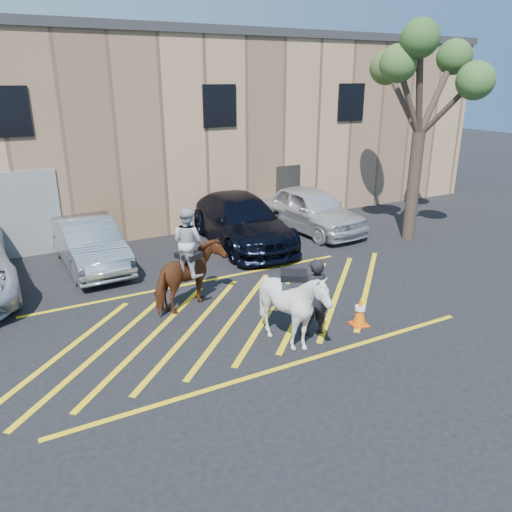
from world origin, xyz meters
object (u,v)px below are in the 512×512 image
car_white_suv (311,209)px  mounted_bay (189,269)px  car_blue_suv (241,220)px  car_silver_sedan (89,243)px  traffic_cone (360,311)px  handler (314,297)px  tree (425,74)px  saddled_white (293,307)px

car_white_suv → mounted_bay: bearing=-151.5°
car_blue_suv → car_silver_sedan: bearing=-177.5°
car_blue_suv → car_white_suv: size_ratio=1.19×
mounted_bay → traffic_cone: 4.30m
handler → mounted_bay: (-1.97, 2.63, 0.15)m
car_silver_sedan → mounted_bay: bearing=-71.2°
car_silver_sedan → tree: bearing=-15.4°
saddled_white → tree: tree is taller
car_white_suv → handler: 8.33m
mounted_bay → car_white_suv: bearing=33.1°
car_blue_suv → handler: handler is taller
traffic_cone → tree: tree is taller
car_white_suv → traffic_cone: (-3.40, -7.10, -0.46)m
handler → mounted_bay: size_ratio=0.70×
traffic_cone → tree: 9.21m
saddled_white → tree: size_ratio=0.31×
car_blue_suv → tree: size_ratio=0.79×
car_white_suv → traffic_cone: bearing=-120.2°
traffic_cone → tree: bearing=37.3°
car_silver_sedan → mounted_bay: (1.65, -4.28, 0.31)m
car_blue_suv → mounted_bay: (-3.51, -4.13, 0.22)m
car_silver_sedan → car_white_suv: bearing=-2.2°
car_silver_sedan → tree: size_ratio=0.62×
saddled_white → traffic_cone: (1.93, 0.07, -0.58)m
car_silver_sedan → traffic_cone: (4.84, -7.08, -0.39)m
car_silver_sedan → car_white_suv: car_white_suv is taller
saddled_white → car_blue_suv: bearing=72.1°
car_blue_suv → handler: 6.94m
mounted_bay → tree: 10.42m
car_silver_sedan → mounted_bay: mounted_bay is taller
car_blue_suv → traffic_cone: (-0.33, -6.93, -0.47)m
car_white_suv → mounted_bay: 7.87m
car_blue_suv → car_white_suv: bearing=7.2°
car_white_suv → traffic_cone: 7.88m
car_blue_suv → saddled_white: bearing=-103.7°
mounted_bay → tree: bearing=10.8°
car_silver_sedan → tree: (10.82, -2.53, 4.94)m
traffic_cone → car_silver_sedan: bearing=124.4°
saddled_white → traffic_cone: size_ratio=3.06×
handler → saddled_white: (-0.71, -0.24, 0.03)m
car_white_suv → saddled_white: (-5.34, -7.17, 0.11)m
mounted_bay → car_blue_suv: bearing=49.6°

